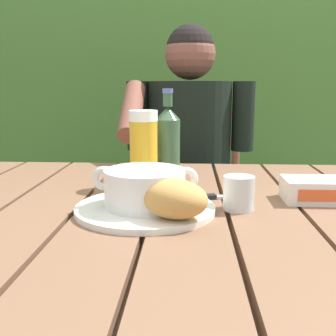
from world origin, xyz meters
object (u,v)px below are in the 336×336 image
at_px(soup_bowl, 144,187).
at_px(chair_near_diner, 188,208).
at_px(person_eating, 188,161).
at_px(beer_bottle, 167,143).
at_px(table_knife, 213,197).
at_px(water_glass_small, 237,193).
at_px(butter_tub, 312,190).
at_px(beer_glass, 143,149).
at_px(bread_roll, 173,199).
at_px(serving_plate, 144,209).

bearing_deg(soup_bowl, chair_near_diner, 84.65).
xyz_separation_m(person_eating, soup_bowl, (-0.09, -0.76, 0.09)).
distance_m(beer_bottle, table_knife, 0.23).
relative_size(beer_bottle, water_glass_small, 3.44).
bearing_deg(butter_tub, chair_near_diner, 107.41).
relative_size(person_eating, soup_bowl, 5.81).
relative_size(person_eating, beer_bottle, 5.11).
distance_m(water_glass_small, table_knife, 0.10).
bearing_deg(chair_near_diner, soup_bowl, -95.35).
height_order(chair_near_diner, beer_glass, chair_near_diner).
bearing_deg(water_glass_small, person_eating, 97.86).
relative_size(chair_near_diner, person_eating, 0.78).
height_order(soup_bowl, beer_bottle, beer_bottle).
bearing_deg(beer_bottle, bread_roll, -84.85).
height_order(chair_near_diner, serving_plate, chair_near_diner).
relative_size(beer_bottle, table_knife, 1.70).
xyz_separation_m(person_eating, bread_roll, (-0.02, -0.83, 0.09)).
bearing_deg(butter_tub, beer_glass, 163.94).
bearing_deg(soup_bowl, person_eating, 83.48).
bearing_deg(water_glass_small, butter_tub, 24.45).
xyz_separation_m(beer_bottle, table_knife, (0.11, -0.17, -0.10)).
bearing_deg(bread_roll, butter_tub, 29.62).
distance_m(person_eating, beer_bottle, 0.51).
relative_size(serving_plate, beer_glass, 1.48).
height_order(soup_bowl, table_knife, soup_bowl).
bearing_deg(soup_bowl, serving_plate, 180.00).
distance_m(chair_near_diner, serving_plate, 1.01).
distance_m(bread_roll, beer_glass, 0.30).
relative_size(chair_near_diner, beer_glass, 5.05).
distance_m(serving_plate, beer_bottle, 0.29).
xyz_separation_m(beer_glass, beer_bottle, (0.06, 0.07, 0.01)).
distance_m(chair_near_diner, person_eating, 0.32).
relative_size(chair_near_diner, water_glass_small, 13.70).
height_order(chair_near_diner, table_knife, chair_near_diner).
bearing_deg(serving_plate, butter_tub, 15.01).
bearing_deg(serving_plate, beer_glass, 96.87).
bearing_deg(person_eating, soup_bowl, -96.52).
bearing_deg(beer_bottle, soup_bowl, -96.48).
bearing_deg(beer_bottle, table_knife, -56.11).
xyz_separation_m(serving_plate, bread_roll, (0.06, -0.07, 0.04)).
bearing_deg(beer_glass, beer_bottle, 49.84).
bearing_deg(chair_near_diner, person_eating, -90.82).
bearing_deg(beer_glass, butter_tub, -16.06).
relative_size(bread_roll, butter_tub, 1.18).
bearing_deg(serving_plate, person_eating, 83.48).
height_order(beer_glass, butter_tub, beer_glass).
xyz_separation_m(beer_glass, butter_tub, (0.39, -0.11, -0.07)).
bearing_deg(table_knife, beer_bottle, 123.89).
bearing_deg(person_eating, water_glass_small, -82.14).
relative_size(butter_tub, table_knife, 0.90).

